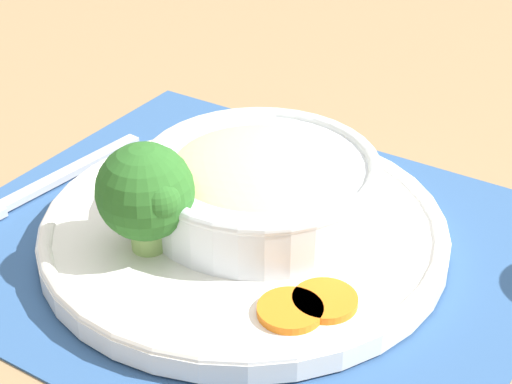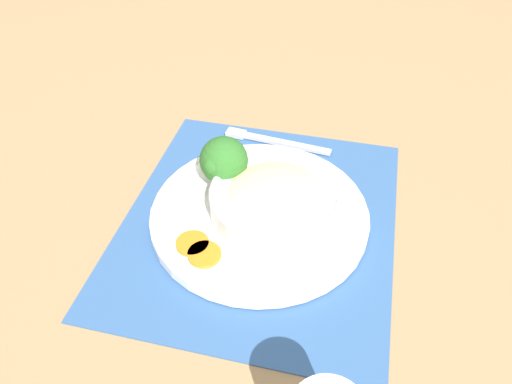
% 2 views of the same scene
% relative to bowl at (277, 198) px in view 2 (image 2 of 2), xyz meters
% --- Properties ---
extents(ground_plane, '(4.00, 4.00, 0.00)m').
position_rel_bowl_xyz_m(ground_plane, '(-0.00, 0.02, -0.05)').
color(ground_plane, '#8C704C').
extents(placemat, '(0.44, 0.38, 0.00)m').
position_rel_bowl_xyz_m(placemat, '(-0.00, 0.02, -0.04)').
color(placemat, '#2D5184').
rests_on(placemat, ground_plane).
extents(plate, '(0.31, 0.31, 0.02)m').
position_rel_bowl_xyz_m(plate, '(-0.00, 0.02, -0.03)').
color(plate, white).
rests_on(plate, placemat).
extents(bowl, '(0.18, 0.18, 0.05)m').
position_rel_bowl_xyz_m(bowl, '(0.00, 0.00, 0.00)').
color(bowl, silver).
rests_on(bowl, plate).
extents(broccoli_floret, '(0.07, 0.07, 0.08)m').
position_rel_bowl_xyz_m(broccoli_floret, '(0.04, 0.08, 0.02)').
color(broccoli_floret, '#84AD5B').
rests_on(broccoli_floret, plate).
extents(carrot_slice_near, '(0.04, 0.04, 0.01)m').
position_rel_bowl_xyz_m(carrot_slice_near, '(-0.08, 0.09, -0.02)').
color(carrot_slice_near, orange).
rests_on(carrot_slice_near, plate).
extents(carrot_slice_middle, '(0.04, 0.04, 0.01)m').
position_rel_bowl_xyz_m(carrot_slice_middle, '(-0.10, 0.07, -0.02)').
color(carrot_slice_middle, orange).
rests_on(carrot_slice_middle, plate).
extents(fork, '(0.04, 0.18, 0.01)m').
position_rel_bowl_xyz_m(fork, '(0.18, 0.05, -0.04)').
color(fork, '#B7B7BC').
rests_on(fork, placemat).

